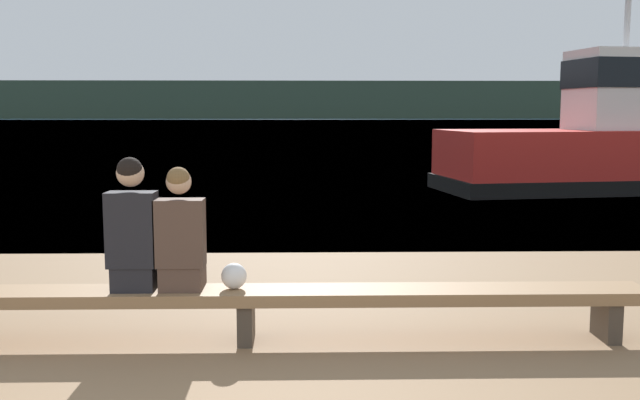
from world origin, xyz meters
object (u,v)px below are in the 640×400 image
Objects in this scene: bench_main at (246,299)px; shopping_bag at (234,276)px; person_left at (133,231)px; person_right at (181,237)px; tugboat_red at (620,146)px.

shopping_bag is at bearing 168.16° from bench_main.
bench_main is at bearing 0.04° from person_left.
bench_main is at bearing -11.84° from shopping_bag.
person_left is at bearing -179.96° from bench_main.
person_left reaches higher than shopping_bag.
person_right is 0.53m from shopping_bag.
shopping_bag is at bearing 1.48° from person_left.
person_left is at bearing 133.05° from tugboat_red.
bench_main is 6.54× the size of person_right.
tugboat_red is at bearing 52.74° from person_right.
tugboat_red reaches higher than bench_main.
tugboat_red is (8.87, 11.16, 0.12)m from person_left.
person_right is 4.70× the size of shopping_bag.
person_right is at bearing 134.25° from tugboat_red.
tugboat_red is at bearing 51.54° from person_left.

